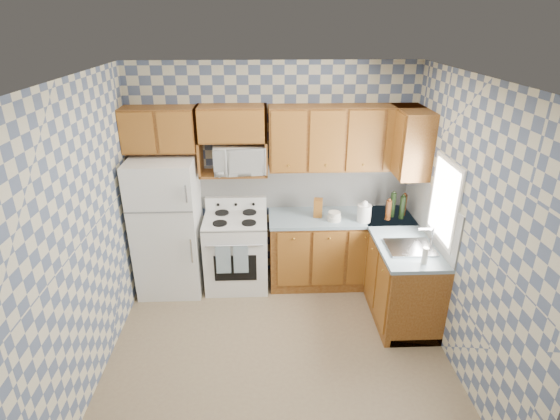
% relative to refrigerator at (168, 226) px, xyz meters
% --- Properties ---
extents(floor, '(3.40, 3.40, 0.00)m').
position_rel_refrigerator_xyz_m(floor, '(1.27, -1.25, -0.84)').
color(floor, '#7B634B').
rests_on(floor, ground).
extents(back_wall, '(3.40, 0.02, 2.70)m').
position_rel_refrigerator_xyz_m(back_wall, '(1.27, 0.35, 0.51)').
color(back_wall, slate).
rests_on(back_wall, ground).
extents(right_wall, '(0.02, 3.20, 2.70)m').
position_rel_refrigerator_xyz_m(right_wall, '(2.97, -1.25, 0.51)').
color(right_wall, slate).
rests_on(right_wall, ground).
extents(backsplash_back, '(2.60, 0.02, 0.56)m').
position_rel_refrigerator_xyz_m(backsplash_back, '(1.68, 0.34, 0.36)').
color(backsplash_back, silver).
rests_on(backsplash_back, back_wall).
extents(backsplash_right, '(0.02, 1.60, 0.56)m').
position_rel_refrigerator_xyz_m(backsplash_right, '(2.96, -0.45, 0.36)').
color(backsplash_right, silver).
rests_on(backsplash_right, right_wall).
extents(refrigerator, '(0.75, 0.70, 1.68)m').
position_rel_refrigerator_xyz_m(refrigerator, '(0.00, 0.00, 0.00)').
color(refrigerator, white).
rests_on(refrigerator, floor).
extents(stove_body, '(0.76, 0.65, 0.90)m').
position_rel_refrigerator_xyz_m(stove_body, '(0.80, 0.03, -0.39)').
color(stove_body, white).
rests_on(stove_body, floor).
extents(cooktop, '(0.76, 0.65, 0.02)m').
position_rel_refrigerator_xyz_m(cooktop, '(0.80, 0.03, 0.07)').
color(cooktop, silver).
rests_on(cooktop, stove_body).
extents(backguard, '(0.76, 0.08, 0.17)m').
position_rel_refrigerator_xyz_m(backguard, '(0.80, 0.30, 0.16)').
color(backguard, white).
rests_on(backguard, cooktop).
extents(dish_towel_left, '(0.17, 0.02, 0.36)m').
position_rel_refrigerator_xyz_m(dish_towel_left, '(0.67, -0.32, -0.29)').
color(dish_towel_left, navy).
rests_on(dish_towel_left, stove_body).
extents(dish_towel_right, '(0.17, 0.02, 0.36)m').
position_rel_refrigerator_xyz_m(dish_towel_right, '(0.88, -0.32, -0.29)').
color(dish_towel_right, navy).
rests_on(dish_towel_right, stove_body).
extents(base_cabinets_back, '(1.75, 0.60, 0.88)m').
position_rel_refrigerator_xyz_m(base_cabinets_back, '(2.10, 0.05, -0.40)').
color(base_cabinets_back, '#5E2A0D').
rests_on(base_cabinets_back, floor).
extents(base_cabinets_right, '(0.60, 1.60, 0.88)m').
position_rel_refrigerator_xyz_m(base_cabinets_right, '(2.67, -0.45, -0.40)').
color(base_cabinets_right, '#5E2A0D').
rests_on(base_cabinets_right, floor).
extents(countertop_back, '(1.77, 0.63, 0.04)m').
position_rel_refrigerator_xyz_m(countertop_back, '(2.10, 0.05, 0.06)').
color(countertop_back, slate).
rests_on(countertop_back, base_cabinets_back).
extents(countertop_right, '(0.63, 1.60, 0.04)m').
position_rel_refrigerator_xyz_m(countertop_right, '(2.67, -0.45, 0.06)').
color(countertop_right, slate).
rests_on(countertop_right, base_cabinets_right).
extents(upper_cabinets_back, '(1.75, 0.33, 0.74)m').
position_rel_refrigerator_xyz_m(upper_cabinets_back, '(2.10, 0.19, 1.01)').
color(upper_cabinets_back, '#5E2A0D').
rests_on(upper_cabinets_back, back_wall).
extents(upper_cabinets_fridge, '(0.82, 0.33, 0.50)m').
position_rel_refrigerator_xyz_m(upper_cabinets_fridge, '(-0.02, 0.19, 1.13)').
color(upper_cabinets_fridge, '#5E2A0D').
rests_on(upper_cabinets_fridge, back_wall).
extents(upper_cabinets_right, '(0.33, 0.70, 0.74)m').
position_rel_refrigerator_xyz_m(upper_cabinets_right, '(2.81, 0.00, 1.01)').
color(upper_cabinets_right, '#5E2A0D').
rests_on(upper_cabinets_right, right_wall).
extents(microwave_shelf, '(0.80, 0.33, 0.03)m').
position_rel_refrigerator_xyz_m(microwave_shelf, '(0.80, 0.19, 0.60)').
color(microwave_shelf, '#5E2A0D').
rests_on(microwave_shelf, back_wall).
extents(microwave, '(0.64, 0.47, 0.33)m').
position_rel_refrigerator_xyz_m(microwave, '(0.87, 0.18, 0.78)').
color(microwave, white).
rests_on(microwave, microwave_shelf).
extents(sink, '(0.48, 0.40, 0.03)m').
position_rel_refrigerator_xyz_m(sink, '(2.67, -0.80, 0.09)').
color(sink, '#B7B7BC').
rests_on(sink, countertop_right).
extents(window, '(0.02, 0.66, 0.86)m').
position_rel_refrigerator_xyz_m(window, '(2.96, -0.80, 0.61)').
color(window, silver).
rests_on(window, right_wall).
extents(bottle_0, '(0.07, 0.07, 0.30)m').
position_rel_refrigerator_xyz_m(bottle_0, '(2.70, -0.00, 0.23)').
color(bottle_0, black).
rests_on(bottle_0, countertop_back).
extents(bottle_1, '(0.07, 0.07, 0.28)m').
position_rel_refrigerator_xyz_m(bottle_1, '(2.80, -0.06, 0.22)').
color(bottle_1, black).
rests_on(bottle_1, countertop_back).
extents(bottle_2, '(0.07, 0.07, 0.26)m').
position_rel_refrigerator_xyz_m(bottle_2, '(2.85, 0.04, 0.21)').
color(bottle_2, '#522811').
rests_on(bottle_2, countertop_back).
extents(bottle_3, '(0.07, 0.07, 0.24)m').
position_rel_refrigerator_xyz_m(bottle_3, '(2.63, -0.08, 0.20)').
color(bottle_3, '#522811').
rests_on(bottle_3, countertop_back).
extents(knife_block, '(0.12, 0.12, 0.23)m').
position_rel_refrigerator_xyz_m(knife_block, '(1.81, 0.03, 0.19)').
color(knife_block, brown).
rests_on(knife_block, countertop_back).
extents(electric_kettle, '(0.16, 0.16, 0.21)m').
position_rel_refrigerator_xyz_m(electric_kettle, '(2.33, -0.12, 0.18)').
color(electric_kettle, white).
rests_on(electric_kettle, countertop_back).
extents(food_containers, '(0.16, 0.16, 0.11)m').
position_rel_refrigerator_xyz_m(food_containers, '(1.99, -0.09, 0.13)').
color(food_containers, silver).
rests_on(food_containers, countertop_back).
extents(soap_bottle, '(0.06, 0.06, 0.17)m').
position_rel_refrigerator_xyz_m(soap_bottle, '(2.72, -1.10, 0.17)').
color(soap_bottle, silver).
rests_on(soap_bottle, countertop_right).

